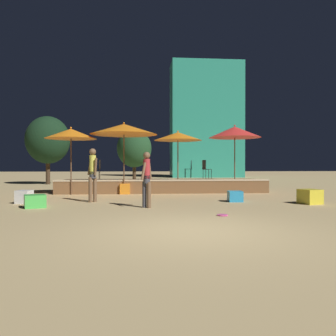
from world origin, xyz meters
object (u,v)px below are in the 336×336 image
Objects in this scene: cube_seat_4 at (125,189)px; bistro_chair_1 at (190,167)px; patio_umbrella_2 at (235,132)px; bistro_chair_2 at (98,167)px; cube_seat_3 at (310,197)px; patio_umbrella_0 at (124,129)px; patio_umbrella_3 at (71,134)px; person_1 at (147,177)px; frisbee_disc at (222,215)px; background_tree_1 at (48,140)px; cube_seat_2 at (24,197)px; patio_umbrella_1 at (178,136)px; cube_seat_1 at (35,201)px; person_0 at (93,172)px; bistro_chair_0 at (206,167)px; background_tree_0 at (134,148)px; cube_seat_0 at (235,196)px.

bistro_chair_1 reaches higher than cube_seat_4.
patio_umbrella_2 is 3.55× the size of bistro_chair_2.
bistro_chair_1 is at bearing 116.85° from cube_seat_3.
patio_umbrella_0 reaches higher than patio_umbrella_3.
frisbee_disc is (1.93, -1.74, -0.91)m from person_1.
cube_seat_2 is at bearing -78.32° from background_tree_1.
cube_seat_2 is 0.72× the size of cube_seat_3.
cube_seat_3 is 4.27m from frisbee_disc.
background_tree_1 is at bearing 111.84° from patio_umbrella_3.
cube_seat_4 is at bearing 70.47° from patio_umbrella_0.
patio_umbrella_1 is 7.37m from cube_seat_1.
cube_seat_4 is 1.76× the size of frisbee_disc.
patio_umbrella_1 reaches higher than cube_seat_2.
bistro_chair_0 is at bearing -1.72° from person_0.
patio_umbrella_0 is at bearing -109.53° from cube_seat_4.
patio_umbrella_0 reaches higher than bistro_chair_2.
background_tree_0 is at bearing 112.36° from patio_umbrella_2.
patio_umbrella_0 is at bearing -0.37° from patio_umbrella_3.
patio_umbrella_3 is at bearing -177.09° from cube_seat_4.
cube_seat_2 is at bearing 122.02° from cube_seat_1.
patio_umbrella_2 reaches higher than bistro_chair_2.
cube_seat_0 is at bearing 160.03° from cube_seat_3.
background_tree_1 is (-3.05, 12.44, 2.81)m from cube_seat_1.
patio_umbrella_0 is 4.33m from bistro_chair_0.
cube_seat_1 is at bearing 158.72° from frisbee_disc.
patio_umbrella_1 reaches higher than bistro_chair_1.
patio_umbrella_2 is 0.75× the size of background_tree_0.
patio_umbrella_2 is 4.03× the size of cube_seat_1.
patio_umbrella_2 is 9.29m from cube_seat_1.
cube_seat_4 reaches higher than cube_seat_0.
bistro_chair_1 is 4.71m from bistro_chair_2.
patio_umbrella_1 is at bearing 5.37° from patio_umbrella_3.
person_1 is at bearing 137.86° from frisbee_disc.
cube_seat_0 is at bearing -66.55° from patio_umbrella_1.
patio_umbrella_0 reaches higher than cube_seat_4.
background_tree_0 is (-3.09, 10.10, 1.47)m from bistro_chair_1.
background_tree_1 is (-9.68, 11.38, 2.81)m from cube_seat_0.
patio_umbrella_3 is at bearing 83.78° from bistro_chair_0.
patio_umbrella_3 is 4.16m from cube_seat_2.
background_tree_0 reaches higher than person_1.
patio_umbrella_0 is 6.14× the size of cube_seat_0.
patio_umbrella_0 is 9.80m from background_tree_1.
patio_umbrella_2 is 4.53m from cube_seat_0.
bistro_chair_0 is 5.13m from bistro_chair_2.
person_1 is 14.49m from background_tree_1.
bistro_chair_2 reaches higher than frisbee_disc.
background_tree_1 reaches higher than patio_umbrella_2.
patio_umbrella_1 is 2.33m from bistro_chair_1.
cube_seat_3 is at bearing 42.49° from bistro_chair_2.
bistro_chair_2 reaches higher than cube_seat_0.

